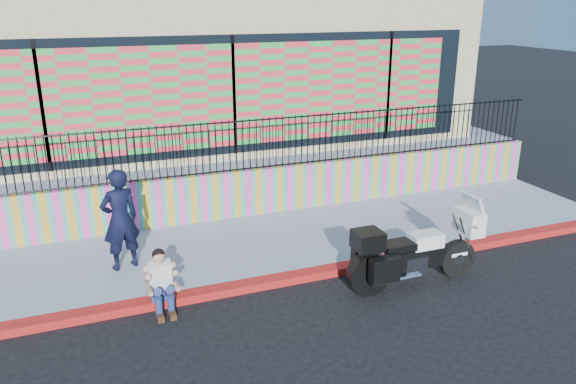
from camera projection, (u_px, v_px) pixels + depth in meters
name	position (u px, v px, depth m)	size (l,w,h in m)	color
ground	(299.00, 280.00, 10.56)	(90.00, 90.00, 0.00)	black
red_curb	(299.00, 276.00, 10.53)	(16.00, 0.30, 0.15)	#B4290C
sidewalk	(270.00, 243.00, 11.99)	(16.00, 3.00, 0.15)	#8D92A9
mural_wall	(247.00, 193.00, 13.20)	(16.00, 0.20, 1.10)	#FB42AD
metal_fence	(246.00, 145.00, 12.82)	(15.80, 0.04, 1.20)	black
elevated_platform	(199.00, 146.00, 17.72)	(16.00, 10.00, 1.25)	#8D92A9
storefront_building	(196.00, 62.00, 16.68)	(14.00, 8.06, 4.00)	tan
police_motorcycle	(413.00, 251.00, 10.17)	(2.61, 0.86, 1.62)	black
police_officer	(120.00, 220.00, 10.42)	(0.71, 0.47, 1.96)	black
seated_man	(162.00, 287.00, 9.37)	(0.54, 0.71, 1.06)	navy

